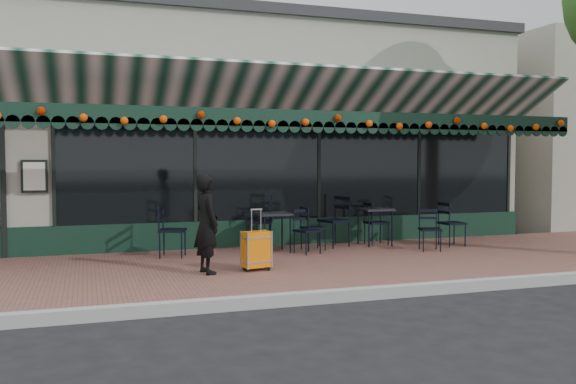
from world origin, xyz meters
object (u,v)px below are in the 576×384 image
object	(u,v)px
chair_a_extra	(452,224)
chair_b_left	(259,222)
woman	(207,224)
cafe_table_a	(375,212)
chair_solo	(172,231)
chair_b_front	(307,231)
chair_a_left	(334,221)
suitcase	(256,250)
chair_a_right	(376,223)
chair_b_right	(313,228)
chair_a_front	(430,230)
cafe_table_b	(274,217)

from	to	relation	value
chair_a_extra	chair_b_left	world-z (taller)	chair_b_left
woman	chair_a_extra	size ratio (longest dim) A/B	1.69
cafe_table_a	chair_solo	world-z (taller)	chair_solo
cafe_table_a	chair_b_front	size ratio (longest dim) A/B	0.90
chair_a_left	chair_solo	xyz separation A→B (m)	(-3.03, -0.28, -0.04)
chair_b_left	suitcase	bearing A→B (deg)	3.08
chair_a_right	chair_solo	distance (m)	3.93
suitcase	chair_a_right	xyz separation A→B (m)	(2.92, 1.93, 0.11)
chair_a_left	chair_b_right	bearing A→B (deg)	-79.51
chair_a_left	chair_a_extra	size ratio (longest dim) A/B	1.13
chair_a_left	chair_a_front	bearing A→B (deg)	36.99
chair_b_front	chair_a_right	bearing A→B (deg)	1.43
suitcase	chair_b_front	xyz separation A→B (m)	(1.27, 1.28, 0.09)
chair_a_front	chair_b_front	size ratio (longest dim) A/B	0.96
suitcase	chair_a_front	world-z (taller)	suitcase
chair_a_front	chair_a_extra	bearing A→B (deg)	46.39
chair_a_front	cafe_table_b	bearing A→B (deg)	-177.92
chair_a_right	cafe_table_b	bearing A→B (deg)	97.68
chair_b_right	chair_b_front	xyz separation A→B (m)	(-0.24, -0.34, -0.01)
suitcase	chair_a_extra	bearing A→B (deg)	4.70
suitcase	cafe_table_b	distance (m)	1.86
chair_b_right	chair_b_front	bearing A→B (deg)	141.57
suitcase	chair_solo	xyz separation A→B (m)	(-1.00, 1.64, 0.14)
chair_a_front	chair_solo	world-z (taller)	chair_solo
chair_a_right	chair_a_extra	size ratio (longest dim) A/B	0.98
chair_solo	suitcase	bearing A→B (deg)	-130.79
chair_a_right	chair_b_left	distance (m)	2.31
chair_solo	chair_a_front	bearing A→B (deg)	-81.30
cafe_table_a	chair_a_right	xyz separation A→B (m)	(0.07, 0.07, -0.22)
suitcase	chair_a_extra	size ratio (longest dim) A/B	1.07
chair_a_extra	chair_a_right	bearing A→B (deg)	62.20
chair_b_right	chair_b_left	bearing A→B (deg)	61.98
chair_a_left	chair_b_right	world-z (taller)	chair_a_left
woman	chair_a_extra	distance (m)	5.10
chair_solo	chair_b_right	bearing A→B (deg)	-72.40
suitcase	chair_a_front	xyz separation A→B (m)	(3.47, 0.92, 0.07)
chair_a_left	chair_a_front	world-z (taller)	chair_a_left
chair_b_front	chair_solo	world-z (taller)	chair_solo
woman	chair_solo	xyz separation A→B (m)	(-0.27, 1.63, -0.28)
cafe_table_b	chair_a_extra	world-z (taller)	chair_a_extra
woman	chair_b_left	distance (m)	2.45
chair_a_front	chair_b_left	bearing A→B (deg)	176.10
cafe_table_a	chair_a_left	world-z (taller)	chair_a_left
chair_a_extra	chair_solo	xyz separation A→B (m)	(-5.19, 0.32, 0.02)
woman	chair_a_right	distance (m)	4.14
cafe_table_b	chair_a_extra	distance (m)	3.44
cafe_table_b	chair_a_left	world-z (taller)	chair_a_left
cafe_table_a	chair_a_left	size ratio (longest dim) A/B	0.74
suitcase	chair_a_extra	xyz separation A→B (m)	(4.19, 1.31, 0.12)
chair_b_left	chair_solo	distance (m)	1.66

